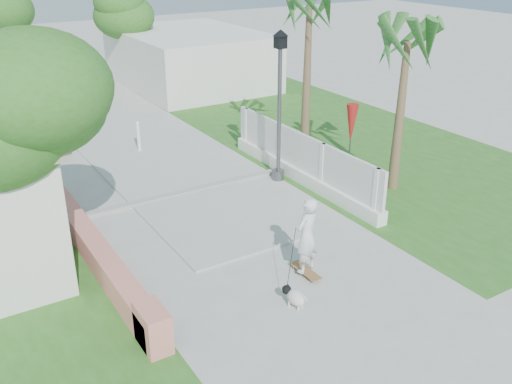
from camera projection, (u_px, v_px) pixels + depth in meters
ground at (309, 296)px, 11.67m from camera, size 90.00×90.00×0.00m
path_strip at (59, 91)px, 27.20m from camera, size 3.20×36.00×0.06m
curb at (184, 192)px, 16.31m from camera, size 6.50×0.25×0.10m
grass_right at (332, 135)px, 21.24m from camera, size 8.00×20.00×0.01m
pink_wall at (96, 251)px, 12.72m from camera, size 0.45×8.20×0.80m
lattice_fence at (302, 164)px, 16.97m from camera, size 0.35×7.00×1.50m
building_right at (190, 58)px, 28.01m from camera, size 6.00×8.00×2.60m
street_lamp at (279, 101)px, 16.34m from camera, size 0.44×0.44×4.44m
bollard at (138, 136)px, 19.30m from camera, size 0.14×0.14×1.09m
patio_umbrella at (351, 125)px, 16.78m from camera, size 0.36×0.36×2.30m
tree_left_near at (19, 113)px, 10.28m from camera, size 3.60×3.60×5.28m
tree_path_right at (117, 11)px, 27.32m from camera, size 3.00×3.00×4.79m
palm_far at (309, 19)px, 17.10m from camera, size 1.80×1.80×5.30m
palm_near at (407, 51)px, 15.13m from camera, size 1.80×1.80×4.70m
skateboarder at (300, 246)px, 11.84m from camera, size 1.24×1.11×1.82m
dog at (294, 296)px, 11.26m from camera, size 0.42×0.61×0.44m
parked_car at (18, 44)px, 34.64m from camera, size 4.86×2.35×1.60m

